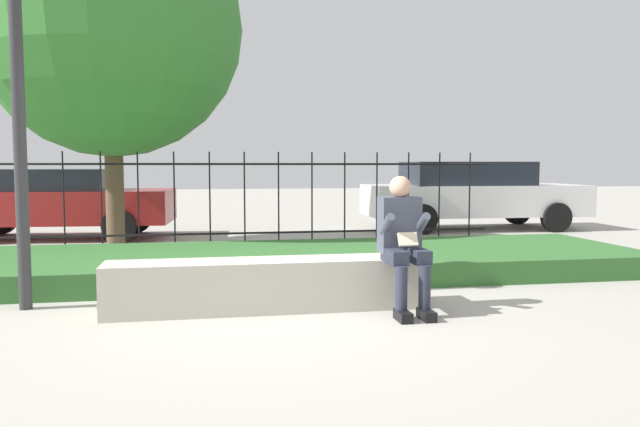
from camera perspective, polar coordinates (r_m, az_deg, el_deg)
The scene contains 9 objects.
ground_plane at distance 6.09m, azimuth -4.53°, elevation -8.74°, with size 60.00×60.00×0.00m, color #A8A399.
stone_bench at distance 6.04m, azimuth -4.83°, elevation -6.75°, with size 3.04×0.51×0.49m.
person_seated_reader at distance 5.94m, azimuth 7.59°, elevation -2.16°, with size 0.42×0.73×1.28m.
grass_berm at distance 8.00m, azimuth -6.01°, elevation -4.55°, with size 10.03×2.56×0.28m.
iron_fence at distance 9.82m, azimuth -6.91°, elevation 1.19°, with size 8.03×0.03×1.59m.
car_parked_right at distance 13.87m, azimuth 13.70°, elevation 1.78°, with size 4.70×2.04×1.45m.
car_parked_left at distance 12.77m, azimuth -23.17°, elevation 1.05°, with size 4.38×2.10×1.31m.
street_lamp at distance 6.69m, azimuth -26.06°, elevation 14.44°, with size 0.28×0.28×4.27m.
tree_behind_fence at distance 10.84m, azimuth -18.61°, elevation 15.93°, with size 4.16×4.16×5.67m.
Camera 1 is at (-0.60, -5.90, 1.39)m, focal length 35.00 mm.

